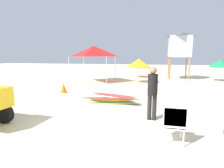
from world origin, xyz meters
name	(u,v)px	position (x,y,z in m)	size (l,w,h in m)	color
ground	(88,124)	(0.00, 0.00, 0.00)	(80.00, 80.00, 0.00)	beige
stacked_plastic_chairs	(174,120)	(2.46, -0.77, 0.60)	(0.48, 0.48, 1.02)	white
surfboard_pile	(112,99)	(0.20, 2.38, 0.24)	(2.63, 0.90, 0.48)	white
lifeguard_near_left	(152,90)	(1.93, 0.81, 1.02)	(0.32, 0.32, 1.76)	black
popup_canopy	(94,51)	(-2.72, 8.52, 2.48)	(2.93, 2.93, 2.90)	#B2B2B7
lifeguard_tower	(180,44)	(4.09, 11.89, 3.13)	(1.98, 1.98, 4.25)	olive
beach_umbrella_left	(141,64)	(0.70, 12.91, 1.29)	(1.99, 1.99, 1.64)	beige
beach_umbrella_mid	(139,63)	(0.80, 8.96, 1.57)	(1.83, 1.83, 1.89)	beige
beach_umbrella_far	(220,64)	(7.21, 11.31, 1.48)	(1.70, 1.70, 1.78)	beige
traffic_cone_near	(64,88)	(-3.07, 4.17, 0.27)	(0.38, 0.38, 0.55)	orange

